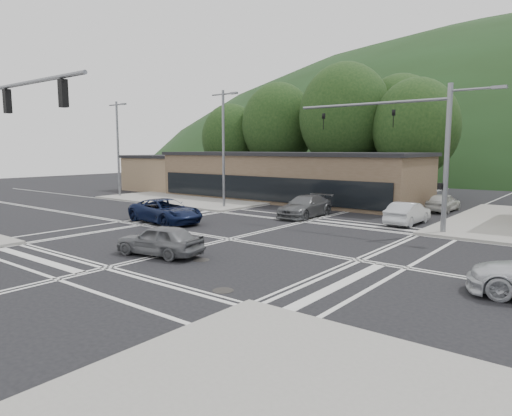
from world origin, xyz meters
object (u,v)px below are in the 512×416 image
Objects in this scene: car_queue_a at (408,213)px; car_queue_b at (443,202)px; car_grey_center at (160,240)px; car_blue_west at (166,211)px; car_northbound at (305,206)px.

car_queue_b is (0.00, 7.30, -0.01)m from car_queue_a.
car_grey_center is 22.76m from car_queue_b.
car_northbound is at bearing -30.62° from car_blue_west.
car_grey_center is 0.80× the size of car_northbound.
car_blue_west is 9.33m from car_northbound.
car_blue_west reaches higher than car_grey_center.
car_queue_a is at bearing 91.94° from car_queue_b.
car_blue_west is 1.07× the size of car_northbound.
car_northbound reaches higher than car_grey_center.
car_blue_west is 14.97m from car_queue_a.
car_blue_west is at bearing 54.93° from car_queue_b.
car_northbound is at bearing 54.53° from car_queue_b.
car_queue_b is (12.12, 16.08, -0.07)m from car_blue_west.
car_blue_west is 20.14m from car_queue_b.
car_grey_center is 1.00× the size of car_queue_b.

